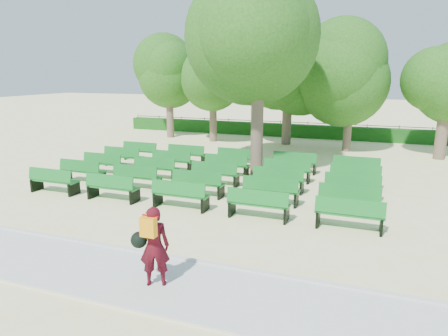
% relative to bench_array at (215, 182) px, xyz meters
% --- Properties ---
extents(ground, '(120.00, 120.00, 0.00)m').
position_rel_bench_array_xyz_m(ground, '(0.65, -0.43, -0.10)').
color(ground, '#F4E9A2').
extents(paving, '(30.00, 2.20, 0.06)m').
position_rel_bench_array_xyz_m(paving, '(0.65, -7.83, -0.07)').
color(paving, silver).
rests_on(paving, ground).
extents(curb, '(30.00, 0.12, 0.10)m').
position_rel_bench_array_xyz_m(curb, '(0.65, -6.68, -0.05)').
color(curb, silver).
rests_on(curb, ground).
extents(hedge, '(26.00, 0.70, 0.90)m').
position_rel_bench_array_xyz_m(hedge, '(0.65, 13.57, 0.35)').
color(hedge, '#175115').
rests_on(hedge, ground).
extents(fence, '(26.00, 0.10, 1.02)m').
position_rel_bench_array_xyz_m(fence, '(0.65, 13.97, -0.10)').
color(fence, black).
rests_on(fence, ground).
extents(tree_line, '(21.80, 6.80, 7.04)m').
position_rel_bench_array_xyz_m(tree_line, '(0.65, 9.57, -0.10)').
color(tree_line, '#28611A').
rests_on(tree_line, ground).
extents(bench_array, '(1.99, 0.72, 1.23)m').
position_rel_bench_array_xyz_m(bench_array, '(0.00, 0.00, 0.00)').
color(bench_array, '#137023').
rests_on(bench_array, ground).
extents(tree_among, '(5.91, 5.91, 7.89)m').
position_rel_bench_array_xyz_m(tree_among, '(1.09, 2.32, 5.11)').
color(tree_among, brown).
rests_on(tree_among, ground).
extents(person, '(0.88, 0.64, 1.76)m').
position_rel_bench_array_xyz_m(person, '(1.69, -7.96, 0.87)').
color(person, '#420912').
rests_on(person, ground).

